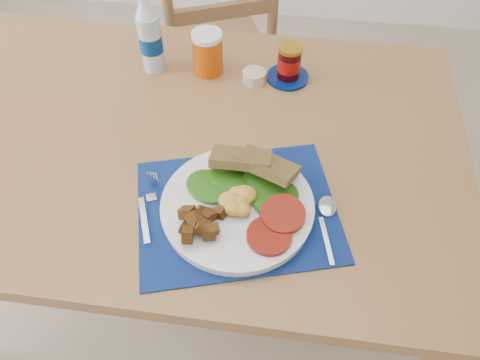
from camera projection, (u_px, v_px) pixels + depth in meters
The scene contains 11 objects.
ground at pixel (185, 332), 1.59m from camera, with size 4.00×4.00×0.00m, color #A08771.
table at pixel (178, 157), 1.20m from camera, with size 1.40×0.90×0.75m.
chair_far at pixel (216, 30), 1.73m from camera, with size 0.54×0.53×1.12m.
placemat at pixel (237, 210), 0.99m from camera, with size 0.42×0.32×0.00m, color black.
breakfast_plate at pixel (234, 205), 0.97m from camera, with size 0.32×0.32×0.08m.
fork at pixel (149, 205), 0.99m from camera, with size 0.05×0.17×0.00m.
spoon at pixel (327, 217), 0.97m from camera, with size 0.04×0.17×0.00m.
water_bottle at pixel (150, 38), 1.23m from camera, with size 0.06×0.06×0.21m.
juice_glass at pixel (208, 54), 1.25m from camera, with size 0.08×0.08×0.11m, color #C34205.
ramekin at pixel (254, 76), 1.25m from camera, with size 0.06×0.06×0.03m, color #BFA78C.
jam_on_saucer at pixel (289, 65), 1.23m from camera, with size 0.11×0.11×0.10m.
Camera 1 is at (0.27, -0.57, 1.56)m, focal length 35.00 mm.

